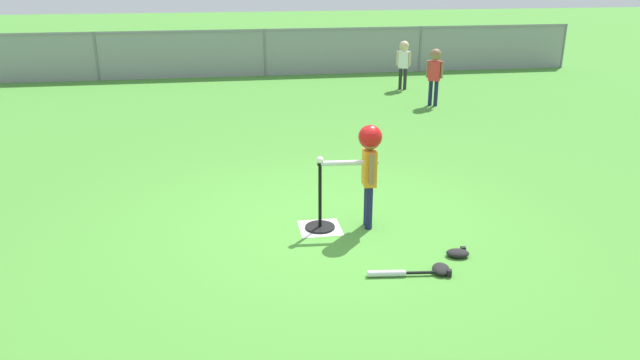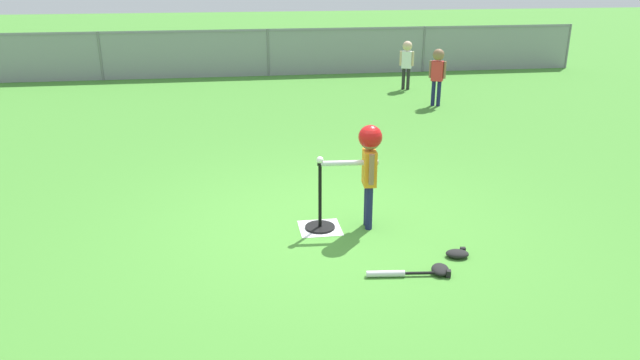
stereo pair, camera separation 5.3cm
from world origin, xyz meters
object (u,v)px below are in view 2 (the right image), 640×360
object	(u,v)px
fielder_near_left	(438,70)
baseball_on_tee	(320,160)
fielder_deep_center	(407,59)
glove_near_bats	(458,254)
batting_tee	(320,218)
glove_by_plate	(441,270)
batter_child	(369,156)
spare_bat_silver	(394,274)

from	to	relation	value
fielder_near_left	baseball_on_tee	bearing A→B (deg)	-120.15
baseball_on_tee	fielder_deep_center	xyz separation A→B (m)	(3.00, 7.05, -0.08)
fielder_deep_center	glove_near_bats	xyz separation A→B (m)	(-1.79, -7.91, -0.65)
batting_tee	glove_by_plate	world-z (taller)	batting_tee
batting_tee	glove_near_bats	bearing A→B (deg)	-35.06
fielder_deep_center	fielder_near_left	xyz separation A→B (m)	(0.13, -1.66, 0.03)
fielder_deep_center	glove_near_bats	size ratio (longest dim) A/B	4.34
baseball_on_tee	fielder_near_left	size ratio (longest dim) A/B	0.07
batting_tee	batter_child	xyz separation A→B (m)	(0.51, -0.04, 0.68)
batting_tee	glove_near_bats	size ratio (longest dim) A/B	2.98
baseball_on_tee	fielder_deep_center	world-z (taller)	fielder_deep_center
glove_by_plate	glove_near_bats	xyz separation A→B (m)	(0.27, 0.28, 0.00)
fielder_deep_center	glove_by_plate	distance (m)	8.47
baseball_on_tee	fielder_deep_center	distance (m)	7.67
fielder_near_left	glove_by_plate	size ratio (longest dim) A/B	4.34
baseball_on_tee	fielder_near_left	world-z (taller)	fielder_near_left
spare_bat_silver	batter_child	bearing A→B (deg)	89.83
batting_tee	glove_near_bats	xyz separation A→B (m)	(1.21, -0.85, -0.09)
fielder_deep_center	spare_bat_silver	size ratio (longest dim) A/B	1.51
spare_bat_silver	glove_by_plate	size ratio (longest dim) A/B	2.75
batting_tee	fielder_near_left	xyz separation A→B (m)	(3.13, 5.39, 0.60)
batting_tee	glove_by_plate	xyz separation A→B (m)	(0.94, -1.13, -0.09)
batter_child	batting_tee	bearing A→B (deg)	175.88
batter_child	fielder_near_left	distance (m)	6.03
batter_child	glove_by_plate	distance (m)	1.41
batting_tee	spare_bat_silver	bearing A→B (deg)	-66.11
fielder_near_left	glove_near_bats	world-z (taller)	fielder_near_left
fielder_deep_center	spare_bat_silver	xyz separation A→B (m)	(-2.50, -8.19, -0.66)
fielder_near_left	spare_bat_silver	size ratio (longest dim) A/B	1.58
glove_near_bats	spare_bat_silver	bearing A→B (deg)	-158.48
baseball_on_tee	glove_by_plate	xyz separation A→B (m)	(0.94, -1.13, -0.73)
batting_tee	glove_by_plate	size ratio (longest dim) A/B	2.85
fielder_near_left	spare_bat_silver	xyz separation A→B (m)	(-2.63, -6.53, -0.69)
baseball_on_tee	spare_bat_silver	distance (m)	1.44
fielder_near_left	glove_near_bats	bearing A→B (deg)	-107.08
baseball_on_tee	glove_by_plate	size ratio (longest dim) A/B	0.29
batter_child	fielder_deep_center	size ratio (longest dim) A/B	1.06
fielder_near_left	spare_bat_silver	distance (m)	7.07
spare_bat_silver	glove_near_bats	size ratio (longest dim) A/B	2.88
batting_tee	fielder_deep_center	bearing A→B (deg)	66.92
batting_tee	baseball_on_tee	xyz separation A→B (m)	(0.00, 0.00, 0.65)
spare_bat_silver	glove_near_bats	bearing A→B (deg)	21.52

